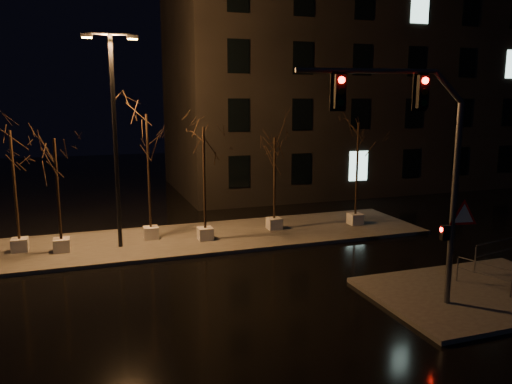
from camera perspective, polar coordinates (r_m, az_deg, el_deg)
name	(u,v)px	position (r m, az deg, el deg)	size (l,w,h in m)	color
ground	(231,286)	(17.70, -2.87, -10.63)	(90.00, 90.00, 0.00)	black
median	(195,239)	(23.22, -7.02, -5.33)	(22.00, 5.00, 0.15)	#46443E
sidewalk_corner	(478,293)	(18.39, 24.02, -10.49)	(7.00, 5.00, 0.15)	#46443E
building	(343,84)	(38.64, 9.90, 12.01)	(25.00, 12.00, 15.00)	black
tree_0	(12,158)	(22.43, -26.11, 3.53)	(1.80, 1.80, 5.17)	silver
tree_1	(56,164)	(21.72, -21.91, 2.95)	(1.80, 1.80, 4.82)	silver
tree_2	(147,143)	(22.54, -12.30, 5.54)	(1.80, 1.80, 5.76)	silver
tree_3	(204,153)	(22.04, -5.99, 4.49)	(1.80, 1.80, 5.19)	silver
tree_4	(275,158)	(23.84, 2.14, 3.88)	(1.80, 1.80, 4.58)	silver
tree_5	(358,146)	(25.22, 11.57, 5.20)	(1.80, 1.80, 5.26)	silver
traffic_signal_mast	(421,155)	(15.34, 18.37, 4.08)	(5.73, 1.07, 7.09)	#515458
streetlight_main	(115,127)	(21.57, -15.86, 7.14)	(2.21, 0.36, 8.86)	black
guard_rail_a	(496,250)	(20.85, 25.75, -5.99)	(2.39, 0.52, 1.05)	#515458
guard_rail_b	(484,272)	(18.42, 24.58, -8.34)	(0.67, 1.79, 0.90)	#515458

